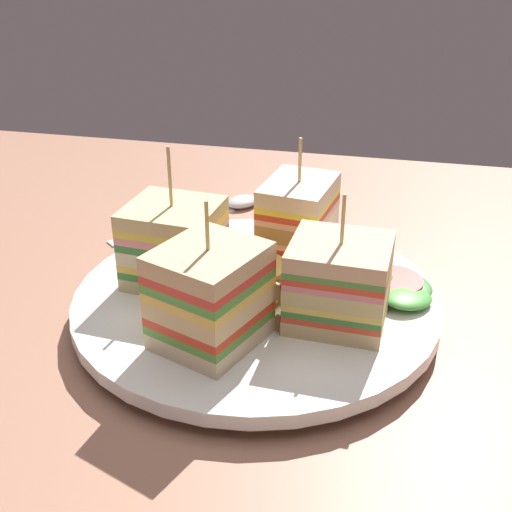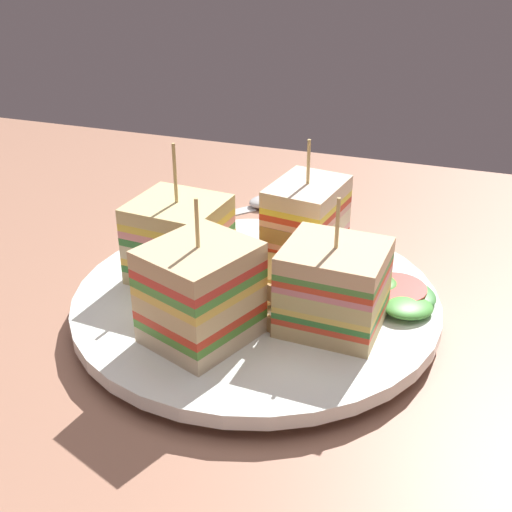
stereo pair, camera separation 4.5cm
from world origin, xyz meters
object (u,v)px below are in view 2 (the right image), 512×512
sandwich_wedge_3 (201,293)px  sandwich_wedge_1 (306,224)px  chip_pile (249,272)px  spoon (242,208)px  plate (256,303)px  sandwich_wedge_0 (333,287)px  sandwich_wedge_2 (179,240)px

sandwich_wedge_3 → sandwich_wedge_1: bearing=5.3°
chip_pile → spoon: bearing=-68.0°
plate → chip_pile: 2.24cm
sandwich_wedge_1 → sandwich_wedge_3: bearing=-7.3°
sandwich_wedge_0 → sandwich_wedge_3: bearing=31.4°
sandwich_wedge_2 → chip_pile: size_ratio=1.29×
plate → sandwich_wedge_3: bearing=76.0°
sandwich_wedge_1 → sandwich_wedge_3: size_ratio=1.02×
sandwich_wedge_0 → sandwich_wedge_1: sandwich_wedge_1 is taller
plate → sandwich_wedge_1: size_ratio=2.65×
sandwich_wedge_2 → sandwich_wedge_3: (-4.59, 6.75, 0.27)cm
sandwich_wedge_3 → chip_pile: 6.86cm
plate → sandwich_wedge_1: sandwich_wedge_1 is taller
plate → spoon: plate is taller
sandwich_wedge_0 → spoon: 23.19cm
sandwich_wedge_2 → sandwich_wedge_3: bearing=-50.7°
sandwich_wedge_1 → spoon: size_ratio=0.74×
sandwich_wedge_1 → sandwich_wedge_0: bearing=35.2°
plate → sandwich_wedge_2: size_ratio=2.54×
sandwich_wedge_2 → chip_pile: 5.57cm
sandwich_wedge_2 → sandwich_wedge_3: size_ratio=1.07×
chip_pile → sandwich_wedge_1: bearing=-116.4°
chip_pile → spoon: chip_pile is taller
sandwich_wedge_3 → sandwich_wedge_2: bearing=55.4°
sandwich_wedge_2 → chip_pile: (-5.35, 0.18, -1.53)cm
sandwich_wedge_2 → spoon: sandwich_wedge_2 is taller
plate → sandwich_wedge_0: sandwich_wedge_0 is taller
plate → spoon: bearing=-66.6°
sandwich_wedge_1 → spoon: bearing=-131.7°
spoon → sandwich_wedge_1: bearing=-99.6°
plate → sandwich_wedge_3: (1.48, 5.94, 3.83)cm
sandwich_wedge_0 → sandwich_wedge_3: size_ratio=0.94×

